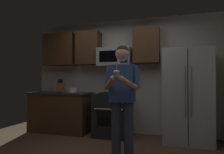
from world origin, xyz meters
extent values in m
cube|color=beige|center=(0.00, 1.75, 1.30)|extent=(4.40, 0.10, 2.60)
cube|color=black|center=(-0.15, 1.36, 0.46)|extent=(0.76, 0.66, 0.92)
cube|color=black|center=(-0.15, 1.02, 0.42)|extent=(0.48, 0.01, 0.28)
cylinder|color=#99999E|center=(-0.15, 1.00, 0.62)|extent=(0.60, 0.03, 0.03)
cylinder|color=black|center=(-0.33, 1.22, 0.93)|extent=(0.18, 0.18, 0.01)
cylinder|color=black|center=(0.03, 1.22, 0.93)|extent=(0.18, 0.18, 0.01)
cylinder|color=black|center=(-0.33, 1.50, 0.93)|extent=(0.18, 0.18, 0.01)
cylinder|color=black|center=(0.03, 1.50, 0.93)|extent=(0.18, 0.18, 0.01)
cube|color=#9EA0A5|center=(-0.15, 1.48, 1.72)|extent=(0.74, 0.40, 0.40)
cube|color=black|center=(-0.24, 1.28, 1.72)|extent=(0.40, 0.01, 0.24)
cube|color=black|center=(0.11, 1.28, 1.72)|extent=(0.16, 0.01, 0.30)
cube|color=#B7BABF|center=(1.35, 1.32, 0.90)|extent=(0.90, 0.72, 1.80)
cylinder|color=gray|center=(1.30, 0.94, 1.00)|extent=(0.02, 0.02, 0.90)
cylinder|color=gray|center=(1.40, 0.94, 1.00)|extent=(0.02, 0.02, 0.90)
cube|color=black|center=(1.35, 0.95, 0.90)|extent=(0.01, 0.01, 1.74)
cube|color=#4C301C|center=(-1.55, 1.53, 1.95)|extent=(0.80, 0.34, 0.76)
sphere|color=brown|center=(-1.55, 1.35, 1.70)|extent=(0.03, 0.03, 0.03)
cube|color=#4C301C|center=(-0.80, 1.53, 1.95)|extent=(0.55, 0.34, 0.76)
sphere|color=brown|center=(-0.80, 1.35, 1.70)|extent=(0.03, 0.03, 0.03)
cube|color=#4C301C|center=(0.55, 1.53, 1.95)|extent=(0.55, 0.34, 0.76)
sphere|color=brown|center=(0.55, 1.35, 1.70)|extent=(0.03, 0.03, 0.03)
cube|color=#4C301C|center=(-1.45, 1.38, 0.44)|extent=(1.40, 0.62, 0.88)
cube|color=#2D2D33|center=(-1.45, 1.38, 0.90)|extent=(1.44, 0.66, 0.04)
cube|color=brown|center=(-1.42, 1.33, 1.03)|extent=(0.16, 0.15, 0.24)
cylinder|color=black|center=(-1.48, 1.31, 1.19)|extent=(0.02, 0.04, 0.09)
cylinder|color=black|center=(-1.46, 1.31, 1.19)|extent=(0.02, 0.04, 0.09)
cylinder|color=black|center=(-1.43, 1.31, 1.19)|extent=(0.02, 0.04, 0.09)
cylinder|color=black|center=(-1.41, 1.31, 1.19)|extent=(0.02, 0.04, 0.09)
cylinder|color=black|center=(-1.39, 1.31, 1.19)|extent=(0.02, 0.04, 0.09)
cylinder|color=black|center=(-1.37, 1.31, 1.19)|extent=(0.02, 0.04, 0.09)
cylinder|color=white|center=(-1.16, 1.41, 0.97)|extent=(0.21, 0.21, 0.10)
torus|color=white|center=(-1.16, 1.41, 1.02)|extent=(0.22, 0.22, 0.01)
cylinder|color=#383F59|center=(0.24, 0.21, 0.43)|extent=(0.15, 0.15, 0.86)
cylinder|color=#383F59|center=(0.44, 0.21, 0.43)|extent=(0.15, 0.15, 0.86)
cube|color=#334C8C|center=(0.34, 0.21, 1.15)|extent=(0.38, 0.22, 0.58)
sphere|color=tan|center=(0.34, 0.21, 1.61)|extent=(0.22, 0.22, 0.22)
sphere|color=#382314|center=(0.34, 0.22, 1.66)|extent=(0.20, 0.20, 0.20)
cylinder|color=#334C8C|center=(0.11, 0.18, 1.25)|extent=(0.15, 0.18, 0.35)
cylinder|color=tan|center=(0.19, 0.02, 1.15)|extent=(0.26, 0.33, 0.21)
sphere|color=tan|center=(0.28, -0.11, 1.22)|extent=(0.09, 0.09, 0.09)
cylinder|color=#334C8C|center=(0.56, 0.18, 1.25)|extent=(0.15, 0.18, 0.35)
cylinder|color=tan|center=(0.49, 0.02, 1.15)|extent=(0.26, 0.33, 0.21)
sphere|color=tan|center=(0.40, -0.11, 1.22)|extent=(0.09, 0.09, 0.09)
cylinder|color=#A87F56|center=(0.34, -0.13, 1.26)|extent=(0.08, 0.08, 0.06)
ellipsoid|color=#F2B2CC|center=(0.34, -0.13, 1.31)|extent=(0.09, 0.09, 0.06)
cylinder|color=#4CBF66|center=(0.34, -0.13, 1.36)|extent=(0.01, 0.01, 0.06)
ellipsoid|color=#FFD159|center=(0.34, -0.13, 1.40)|extent=(0.01, 0.01, 0.02)
camera|label=1|loc=(1.11, -2.93, 1.19)|focal=33.07mm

